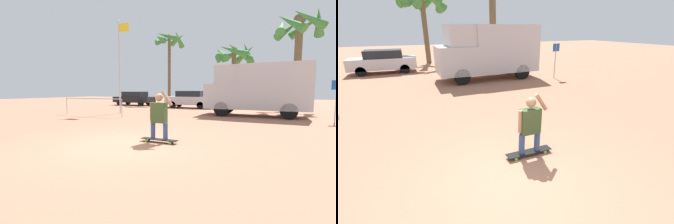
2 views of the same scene
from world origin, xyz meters
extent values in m
plane|color=#A36B51|center=(0.00, 0.00, 0.00)|extent=(80.00, 80.00, 0.00)
cube|color=black|center=(0.78, 0.74, 0.09)|extent=(1.14, 0.24, 0.02)
cylinder|color=#66C633|center=(0.38, 0.64, 0.04)|extent=(0.08, 0.03, 0.08)
cylinder|color=#66C633|center=(0.38, 0.84, 0.04)|extent=(0.08, 0.03, 0.08)
cylinder|color=#66C633|center=(1.17, 0.64, 0.04)|extent=(0.08, 0.03, 0.08)
cylinder|color=#66C633|center=(1.17, 0.84, 0.04)|extent=(0.08, 0.03, 0.08)
cylinder|color=#384C7A|center=(0.57, 0.74, 0.34)|extent=(0.14, 0.14, 0.49)
cylinder|color=#384C7A|center=(0.98, 0.74, 0.34)|extent=(0.14, 0.14, 0.49)
cube|color=#384C28|center=(0.78, 0.74, 0.88)|extent=(0.46, 0.22, 0.59)
sphere|color=#A37556|center=(0.78, 0.74, 1.33)|extent=(0.23, 0.23, 0.23)
cylinder|color=#A37556|center=(0.52, 0.74, 0.92)|extent=(0.09, 0.09, 0.52)
cylinder|color=#A37556|center=(1.03, 0.74, 1.31)|extent=(0.34, 0.09, 0.44)
cylinder|color=black|center=(1.02, 8.36, 0.43)|extent=(0.86, 0.28, 0.86)
cylinder|color=black|center=(1.02, 10.34, 0.43)|extent=(0.86, 0.28, 0.86)
cylinder|color=black|center=(4.57, 8.36, 0.43)|extent=(0.86, 0.28, 0.86)
cylinder|color=black|center=(4.57, 10.34, 0.43)|extent=(0.86, 0.28, 0.86)
cube|color=#BCBCC1|center=(0.93, 9.35, 1.18)|extent=(2.01, 2.26, 1.50)
cube|color=black|center=(0.53, 9.35, 1.48)|extent=(0.04, 1.92, 0.75)
cube|color=#BCBCC1|center=(3.80, 9.35, 1.74)|extent=(3.73, 2.26, 2.61)
cube|color=#BCBCC1|center=(1.23, 9.35, 2.48)|extent=(1.41, 2.08, 1.11)
cylinder|color=black|center=(-4.24, 13.07, 0.30)|extent=(0.60, 0.22, 0.60)
cylinder|color=black|center=(-4.24, 14.60, 0.30)|extent=(0.60, 0.22, 0.60)
cylinder|color=black|center=(-1.71, 13.07, 0.30)|extent=(0.60, 0.22, 0.60)
cylinder|color=black|center=(-1.71, 14.60, 0.30)|extent=(0.60, 0.22, 0.60)
cube|color=#BCBCC1|center=(-2.98, 13.84, 0.65)|extent=(4.08, 1.75, 0.70)
cube|color=black|center=(-2.88, 13.84, 1.25)|extent=(2.25, 1.54, 0.50)
cylinder|color=black|center=(-10.82, 14.12, 0.31)|extent=(0.62, 0.22, 0.62)
cylinder|color=black|center=(-10.82, 15.67, 0.31)|extent=(0.62, 0.22, 0.62)
cylinder|color=black|center=(-8.20, 14.12, 0.31)|extent=(0.62, 0.22, 0.62)
cylinder|color=black|center=(-8.20, 15.67, 0.31)|extent=(0.62, 0.22, 0.62)
cube|color=black|center=(-9.51, 14.89, 0.60)|extent=(4.24, 1.77, 0.57)
cube|color=black|center=(-9.40, 14.89, 1.15)|extent=(2.33, 1.56, 0.54)
cylinder|color=brown|center=(5.41, 15.24, 3.49)|extent=(0.54, 0.54, 6.98)
sphere|color=brown|center=(5.41, 15.24, 6.98)|extent=(0.86, 0.86, 0.86)
cone|color=#387F38|center=(6.61, 14.99, 6.54)|extent=(1.15, 2.47, 2.02)
cone|color=#387F38|center=(5.90, 16.36, 6.63)|extent=(2.56, 1.62, 1.77)
cone|color=#387F38|center=(4.69, 16.23, 6.55)|extent=(2.34, 1.97, 1.99)
cone|color=#387F38|center=(4.19, 15.36, 6.59)|extent=(0.93, 2.51, 1.88)
cone|color=#387F38|center=(4.75, 14.20, 6.55)|extent=(2.40, 1.86, 1.98)
cone|color=#387F38|center=(5.91, 14.12, 6.66)|extent=(2.57, 1.65, 1.68)
cylinder|color=brown|center=(0.26, 17.34, 2.70)|extent=(0.41, 0.41, 5.39)
sphere|color=brown|center=(0.26, 17.34, 5.39)|extent=(0.65, 0.65, 0.65)
cone|color=#387F38|center=(1.50, 17.10, 4.97)|extent=(1.17, 2.59, 1.99)
cone|color=#387F38|center=(1.07, 18.31, 5.03)|extent=(2.42, 2.19, 1.83)
cone|color=#387F38|center=(0.01, 18.58, 5.13)|extent=(2.70, 1.20, 1.54)
cone|color=#387F38|center=(-0.46, 18.38, 5.10)|extent=(2.55, 2.06, 1.63)
cone|color=#387F38|center=(-1.00, 17.21, 5.10)|extent=(0.97, 2.66, 1.62)
cone|color=#387F38|center=(-0.79, 16.64, 5.03)|extent=(2.01, 2.53, 1.82)
cone|color=#387F38|center=(0.37, 16.08, 5.13)|extent=(2.67, 0.94, 1.53)
cone|color=#387F38|center=(0.91, 16.26, 4.99)|extent=(2.52, 1.91, 1.95)
cylinder|color=brown|center=(-6.89, 18.10, 3.75)|extent=(0.34, 0.34, 7.49)
sphere|color=brown|center=(-6.89, 18.10, 7.49)|extent=(0.54, 0.54, 0.54)
cone|color=#387F38|center=(-5.76, 18.10, 7.13)|extent=(0.63, 2.22, 1.75)
cone|color=#387F38|center=(-6.29, 19.05, 7.31)|extent=(2.31, 1.77, 1.22)
cone|color=#387F38|center=(-7.80, 18.76, 7.28)|extent=(1.87, 2.26, 1.32)
cone|color=#387F38|center=(-7.61, 17.24, 7.22)|extent=(2.17, 1.97, 1.50)
cone|color=#387F38|center=(-6.65, 17.00, 7.29)|extent=(2.41, 1.11, 1.29)
cylinder|color=#B7B7BC|center=(-5.51, 7.21, 2.99)|extent=(0.09, 0.09, 5.99)
sphere|color=#B7B7BC|center=(-5.51, 7.21, 6.04)|extent=(0.12, 0.12, 0.12)
cube|color=yellow|center=(-5.09, 7.21, 5.57)|extent=(0.75, 0.02, 0.53)
cylinder|color=#B7B7BC|center=(6.47, 7.79, 1.01)|extent=(0.06, 0.06, 2.01)
cylinder|color=#99999E|center=(-6.11, 5.27, 1.05)|extent=(4.35, 0.05, 0.05)
cylinder|color=#99999E|center=(-8.28, 5.27, 0.53)|extent=(0.04, 0.04, 1.05)
cylinder|color=#99999E|center=(-3.93, 5.27, 0.53)|extent=(0.04, 0.04, 1.05)
camera|label=1|loc=(3.78, -5.06, 1.53)|focal=24.00mm
camera|label=2|loc=(-1.63, -3.32, 2.88)|focal=24.00mm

